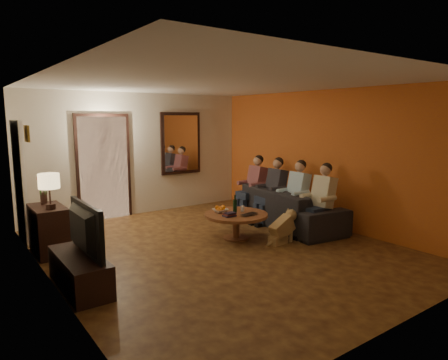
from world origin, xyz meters
TOP-DOWN VIEW (x-y plane):
  - floor at (0.00, 0.00)m, footprint 5.00×6.00m
  - ceiling at (0.00, 0.00)m, footprint 5.00×6.00m
  - back_wall at (0.00, 3.00)m, footprint 5.00×0.02m
  - front_wall at (0.00, -3.00)m, footprint 5.00×0.02m
  - left_wall at (-2.50, 0.00)m, footprint 0.02×6.00m
  - right_wall at (2.50, 0.00)m, footprint 0.02×6.00m
  - orange_accent at (2.49, 0.00)m, footprint 0.01×6.00m
  - kitchen_doorway at (-0.80, 2.98)m, footprint 1.00×0.06m
  - door_trim at (-0.80, 2.97)m, footprint 1.12×0.04m
  - fridge_glimpse at (-0.55, 2.98)m, footprint 0.45×0.03m
  - mirror_frame at (1.00, 2.96)m, footprint 1.00×0.05m
  - mirror_glass at (1.00, 2.93)m, footprint 0.86×0.02m
  - white_door at (-2.46, 2.30)m, footprint 0.06×0.85m
  - framed_art at (-2.47, 1.30)m, footprint 0.03×0.28m
  - art_canvas at (-2.46, 1.30)m, footprint 0.01×0.22m
  - dresser at (-2.25, 1.37)m, footprint 0.45×0.83m
  - table_lamp at (-2.25, 1.15)m, footprint 0.30×0.30m
  - flower_vase at (-2.25, 1.59)m, footprint 0.14×0.14m
  - tv_stand at (-2.25, -0.21)m, footprint 0.45×1.25m
  - tv at (-2.25, -0.21)m, footprint 1.11×0.15m
  - sofa at (1.91, 0.41)m, footprint 2.60×1.34m
  - person_a at (1.81, -0.49)m, footprint 0.60×0.40m
  - person_b at (1.81, 0.11)m, footprint 0.60×0.40m
  - person_c at (1.81, 0.71)m, footprint 0.60×0.40m
  - person_d at (1.81, 1.31)m, footprint 0.60×0.40m
  - dog at (1.02, -0.36)m, footprint 0.58×0.29m
  - coffee_table at (0.54, 0.27)m, footprint 1.32×1.32m
  - bowl at (0.36, 0.49)m, footprint 0.26×0.26m
  - oranges at (0.36, 0.49)m, footprint 0.20×0.20m
  - wine_bottle at (0.59, 0.37)m, footprint 0.07×0.07m
  - wine_glass at (0.72, 0.32)m, footprint 0.06×0.06m
  - book_stack at (0.32, 0.17)m, footprint 0.20×0.15m
  - laptop at (0.64, -0.01)m, footprint 0.36×0.27m

SIDE VIEW (x-z plane):
  - floor at x=0.00m, z-range -0.01..0.01m
  - tv_stand at x=-2.25m, z-range 0.00..0.42m
  - coffee_table at x=0.54m, z-range 0.00..0.45m
  - dog at x=1.02m, z-range 0.00..0.56m
  - sofa at x=1.91m, z-range 0.00..0.73m
  - dresser at x=-2.25m, z-range 0.00..0.74m
  - laptop at x=0.64m, z-range 0.45..0.48m
  - bowl at x=0.36m, z-range 0.45..0.51m
  - book_stack at x=0.32m, z-range 0.45..0.52m
  - wine_glass at x=0.72m, z-range 0.45..0.55m
  - oranges at x=0.36m, z-range 0.51..0.59m
  - person_a at x=1.81m, z-range 0.00..1.20m
  - person_b at x=1.81m, z-range 0.00..1.20m
  - person_c at x=1.81m, z-range 0.00..1.20m
  - person_d at x=1.81m, z-range 0.00..1.20m
  - wine_bottle at x=0.59m, z-range 0.45..0.76m
  - tv at x=-2.25m, z-range 0.42..1.05m
  - fridge_glimpse at x=-0.55m, z-range 0.05..1.75m
  - flower_vase at x=-2.25m, z-range 0.74..1.18m
  - table_lamp at x=-2.25m, z-range 0.74..1.28m
  - white_door at x=-2.46m, z-range 0.00..2.04m
  - kitchen_doorway at x=-0.80m, z-range 0.00..2.10m
  - door_trim at x=-0.80m, z-range -0.06..2.16m
  - back_wall at x=0.00m, z-range 0.00..2.60m
  - front_wall at x=0.00m, z-range 0.00..2.60m
  - left_wall at x=-2.50m, z-range 0.00..2.60m
  - right_wall at x=2.50m, z-range 0.00..2.60m
  - orange_accent at x=2.49m, z-range 0.00..2.60m
  - mirror_frame at x=1.00m, z-range 0.80..2.20m
  - mirror_glass at x=1.00m, z-range 0.87..2.13m
  - framed_art at x=-2.47m, z-range 1.73..1.97m
  - art_canvas at x=-2.46m, z-range 1.76..1.94m
  - ceiling at x=0.00m, z-range 2.60..2.60m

